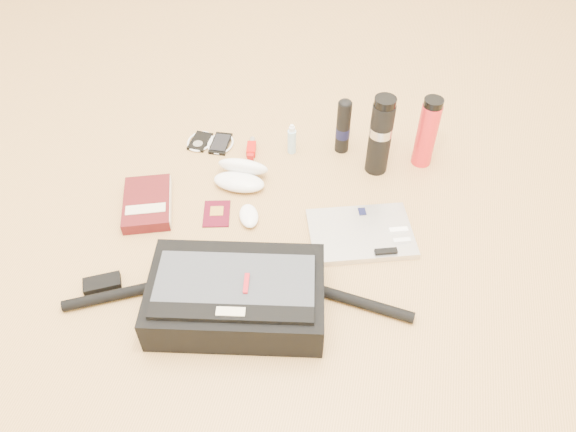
{
  "coord_description": "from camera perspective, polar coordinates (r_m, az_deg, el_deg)",
  "views": [
    {
      "loc": [
        0.31,
        -1.07,
        1.29
      ],
      "look_at": [
        0.05,
        0.08,
        0.06
      ],
      "focal_mm": 35.0,
      "sensor_mm": 36.0,
      "label": 1
    }
  ],
  "objects": [
    {
      "name": "aerosol_can",
      "position": [
        1.97,
        5.64,
        9.09
      ],
      "size": [
        0.05,
        0.05,
        0.21
      ],
      "rotation": [
        0.0,
        0.0,
        -0.02
      ],
      "color": "black",
      "rests_on": "ground"
    },
    {
      "name": "messenger_bag",
      "position": [
        1.52,
        -5.35,
        -8.07
      ],
      "size": [
        0.95,
        0.37,
        0.13
      ],
      "rotation": [
        0.0,
        0.0,
        0.18
      ],
      "color": "black",
      "rests_on": "ground"
    },
    {
      "name": "passport",
      "position": [
        1.81,
        -7.26,
        0.25
      ],
      "size": [
        0.11,
        0.13,
        0.01
      ],
      "rotation": [
        0.0,
        0.0,
        0.25
      ],
      "color": "#460716",
      "rests_on": "ground"
    },
    {
      "name": "laptop",
      "position": [
        1.74,
        7.45,
        -1.77
      ],
      "size": [
        0.37,
        0.31,
        0.03
      ],
      "rotation": [
        0.0,
        0.0,
        0.32
      ],
      "color": "silver",
      "rests_on": "ground"
    },
    {
      "name": "book",
      "position": [
        1.85,
        -14.05,
        1.25
      ],
      "size": [
        0.22,
        0.26,
        0.04
      ],
      "rotation": [
        0.0,
        0.0,
        0.36
      ],
      "color": "#470E10",
      "rests_on": "ground"
    },
    {
      "name": "ground",
      "position": [
        1.71,
        -2.08,
        -3.01
      ],
      "size": [
        4.0,
        4.0,
        0.0
      ],
      "primitive_type": "plane",
      "color": "#B6874B",
      "rests_on": "ground"
    },
    {
      "name": "mouse",
      "position": [
        1.77,
        -4.0,
        0.02
      ],
      "size": [
        0.09,
        0.12,
        0.03
      ],
      "rotation": [
        0.0,
        0.0,
        0.4
      ],
      "color": "white",
      "rests_on": "ground"
    },
    {
      "name": "thermos_red",
      "position": [
        1.95,
        13.94,
        8.24
      ],
      "size": [
        0.07,
        0.07,
        0.26
      ],
      "rotation": [
        0.0,
        0.0,
        -0.0
      ],
      "color": "red",
      "rests_on": "ground"
    },
    {
      "name": "inhaler",
      "position": [
        2.01,
        -3.74,
        6.87
      ],
      "size": [
        0.04,
        0.11,
        0.03
      ],
      "rotation": [
        0.0,
        0.0,
        0.19
      ],
      "color": "#C00D08",
      "rests_on": "ground"
    },
    {
      "name": "ipod",
      "position": [
        2.08,
        -8.93,
        7.5
      ],
      "size": [
        0.09,
        0.11,
        0.01
      ],
      "rotation": [
        0.0,
        0.0,
        -0.04
      ],
      "color": "black",
      "rests_on": "ground"
    },
    {
      "name": "sunglasses_case",
      "position": [
        1.88,
        -4.8,
        4.23
      ],
      "size": [
        0.17,
        0.14,
        0.1
      ],
      "rotation": [
        0.0,
        0.0,
        0.01
      ],
      "color": "white",
      "rests_on": "ground"
    },
    {
      "name": "thermos_black",
      "position": [
        1.88,
        9.36,
        8.09
      ],
      "size": [
        0.09,
        0.09,
        0.29
      ],
      "rotation": [
        0.0,
        0.0,
        0.21
      ],
      "color": "black",
      "rests_on": "ground"
    },
    {
      "name": "phone",
      "position": [
        2.06,
        -6.87,
        7.34
      ],
      "size": [
        0.1,
        0.12,
        0.01
      ],
      "rotation": [
        0.0,
        0.0,
        0.05
      ],
      "color": "black",
      "rests_on": "ground"
    },
    {
      "name": "spray_bottle",
      "position": [
        1.99,
        0.39,
        7.7
      ],
      "size": [
        0.03,
        0.03,
        0.12
      ],
      "rotation": [
        0.0,
        0.0,
        -0.06
      ],
      "color": "#A2D0E3",
      "rests_on": "ground"
    }
  ]
}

